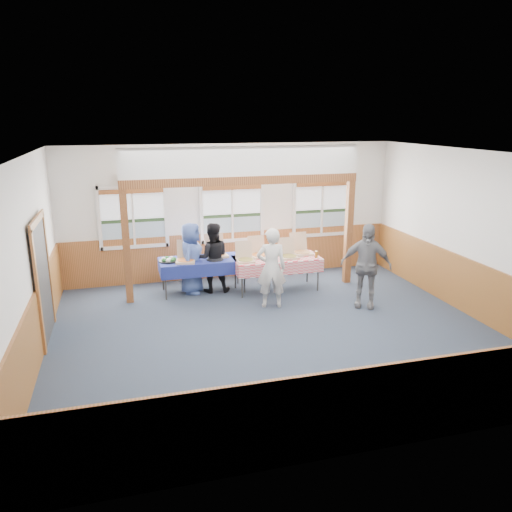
{
  "coord_description": "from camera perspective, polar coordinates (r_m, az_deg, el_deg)",
  "views": [
    {
      "loc": [
        -2.54,
        -8.0,
        3.8
      ],
      "look_at": [
        -0.08,
        1.0,
        1.18
      ],
      "focal_mm": 35.0,
      "sensor_mm": 36.0,
      "label": 1
    }
  ],
  "objects": [
    {
      "name": "floor",
      "position": [
        9.21,
        2.16,
        -8.69
      ],
      "size": [
        8.0,
        8.0,
        0.0
      ],
      "primitive_type": "plane",
      "color": "#292F43",
      "rests_on": "ground"
    },
    {
      "name": "ceiling",
      "position": [
        8.41,
        2.38,
        11.58
      ],
      "size": [
        8.0,
        8.0,
        0.0
      ],
      "primitive_type": "plane",
      "rotation": [
        3.14,
        0.0,
        0.0
      ],
      "color": "white",
      "rests_on": "wall_back"
    },
    {
      "name": "wall_back",
      "position": [
        11.98,
        -2.79,
        5.08
      ],
      "size": [
        8.0,
        0.0,
        8.0
      ],
      "primitive_type": "plane",
      "rotation": [
        1.57,
        0.0,
        0.0
      ],
      "color": "silver",
      "rests_on": "floor"
    },
    {
      "name": "wall_front",
      "position": [
        5.62,
        13.16,
        -7.81
      ],
      "size": [
        8.0,
        0.0,
        8.0
      ],
      "primitive_type": "plane",
      "rotation": [
        -1.57,
        0.0,
        0.0
      ],
      "color": "silver",
      "rests_on": "floor"
    },
    {
      "name": "wall_left",
      "position": [
        8.42,
        -24.68,
        -0.93
      ],
      "size": [
        0.0,
        8.0,
        8.0
      ],
      "primitive_type": "plane",
      "rotation": [
        1.57,
        0.0,
        1.57
      ],
      "color": "silver",
      "rests_on": "floor"
    },
    {
      "name": "wall_right",
      "position": [
        10.57,
        23.45,
        2.35
      ],
      "size": [
        0.0,
        8.0,
        8.0
      ],
      "primitive_type": "plane",
      "rotation": [
        1.57,
        0.0,
        -1.57
      ],
      "color": "silver",
      "rests_on": "floor"
    },
    {
      "name": "wainscot_back",
      "position": [
        12.19,
        -2.7,
        0.2
      ],
      "size": [
        7.98,
        0.05,
        1.1
      ],
      "primitive_type": "cube",
      "color": "brown",
      "rests_on": "floor"
    },
    {
      "name": "wainscot_front",
      "position": [
        6.12,
        12.42,
        -16.78
      ],
      "size": [
        7.98,
        0.05,
        1.1
      ],
      "primitive_type": "cube",
      "color": "brown",
      "rests_on": "floor"
    },
    {
      "name": "wainscot_left",
      "position": [
        8.75,
        -23.73,
        -7.52
      ],
      "size": [
        0.05,
        6.98,
        1.1
      ],
      "primitive_type": "cube",
      "color": "brown",
      "rests_on": "floor"
    },
    {
      "name": "wainscot_right",
      "position": [
        10.82,
        22.75,
        -3.07
      ],
      "size": [
        0.05,
        6.98,
        1.1
      ],
      "primitive_type": "cube",
      "color": "brown",
      "rests_on": "floor"
    },
    {
      "name": "cased_opening",
      "position": [
        9.42,
        -23.25,
        -2.61
      ],
      "size": [
        0.06,
        1.3,
        2.1
      ],
      "primitive_type": "cube",
      "color": "#2F2F2F",
      "rests_on": "wall_left"
    },
    {
      "name": "window_left",
      "position": [
        11.65,
        -13.89,
        4.73
      ],
      "size": [
        1.56,
        0.1,
        1.46
      ],
      "color": "silver",
      "rests_on": "wall_back"
    },
    {
      "name": "window_mid",
      "position": [
        11.92,
        -2.75,
        5.41
      ],
      "size": [
        1.56,
        0.1,
        1.46
      ],
      "color": "silver",
      "rests_on": "wall_back"
    },
    {
      "name": "window_right",
      "position": [
        12.62,
        7.55,
        5.86
      ],
      "size": [
        1.56,
        0.1,
        1.46
      ],
      "color": "silver",
      "rests_on": "wall_back"
    },
    {
      "name": "post_left",
      "position": [
        10.62,
        -14.59,
        0.99
      ],
      "size": [
        0.15,
        0.15,
        2.4
      ],
      "primitive_type": "cube",
      "color": "#5A2A14",
      "rests_on": "floor"
    },
    {
      "name": "post_right",
      "position": [
        11.76,
        10.53,
        2.63
      ],
      "size": [
        0.15,
        0.15,
        2.4
      ],
      "primitive_type": "cube",
      "color": "#5A2A14",
      "rests_on": "floor"
    },
    {
      "name": "cross_beam",
      "position": [
        10.69,
        -1.43,
        8.63
      ],
      "size": [
        5.15,
        0.18,
        0.18
      ],
      "primitive_type": "cube",
      "color": "#5A2A14",
      "rests_on": "post_left"
    },
    {
      "name": "table_left",
      "position": [
        11.11,
        -6.08,
        -0.61
      ],
      "size": [
        2.04,
        1.24,
        0.76
      ],
      "rotation": [
        0.0,
        0.0,
        -0.21
      ],
      "color": "#2F2F2F",
      "rests_on": "floor"
    },
    {
      "name": "table_right",
      "position": [
        11.17,
        2.36,
        -0.43
      ],
      "size": [
        2.05,
        1.18,
        0.76
      ],
      "rotation": [
        0.0,
        0.0,
        -0.17
      ],
      "color": "#2F2F2F",
      "rests_on": "floor"
    },
    {
      "name": "pizza_box_a",
      "position": [
        10.92,
        -8.03,
        -0.3
      ],
      "size": [
        0.49,
        0.56,
        0.44
      ],
      "rotation": [
        0.0,
        0.0,
        -0.2
      ],
      "color": "beige",
      "rests_on": "table_left"
    },
    {
      "name": "pizza_box_b",
      "position": [
        11.28,
        -4.5,
        0.35
      ],
      "size": [
        0.46,
        0.55,
        0.47
      ],
      "rotation": [
        0.0,
        0.0,
        0.06
      ],
      "color": "beige",
      "rests_on": "table_left"
    },
    {
      "name": "pizza_box_c",
      "position": [
        10.85,
        -1.24,
        -0.26
      ],
      "size": [
        0.39,
        0.47,
        0.41
      ],
      "rotation": [
        0.0,
        0.0,
        -0.05
      ],
      "color": "beige",
      "rests_on": "table_right"
    },
    {
      "name": "pizza_box_d",
      "position": [
        11.22,
        0.35,
        0.29
      ],
      "size": [
        0.43,
        0.51,
        0.43
      ],
      "rotation": [
        0.0,
        0.0,
        0.08
      ],
      "color": "beige",
      "rests_on": "table_right"
    },
    {
      "name": "pizza_box_e",
      "position": [
        11.14,
        3.72,
        0.14
      ],
      "size": [
        0.39,
        0.47,
        0.41
      ],
      "rotation": [
        0.0,
        0.0,
        -0.02
      ],
      "color": "beige",
      "rests_on": "table_right"
    },
    {
      "name": "pizza_box_f",
      "position": [
        11.47,
        5.24,
        0.59
      ],
      "size": [
        0.44,
        0.53,
        0.46
      ],
      "rotation": [
        0.0,
        0.0,
        0.05
      ],
      "color": "beige",
      "rests_on": "table_right"
    },
    {
      "name": "veggie_tray",
      "position": [
        10.99,
        -9.95,
        -0.46
      ],
      "size": [
        0.42,
        0.42,
        0.1
      ],
      "color": "black",
      "rests_on": "table_left"
    },
    {
      "name": "drink_glass",
      "position": [
        11.19,
        6.91,
        0.19
      ],
      "size": [
        0.07,
        0.07,
        0.15
      ],
      "primitive_type": "cylinder",
      "color": "#A1641A",
      "rests_on": "table_right"
    },
    {
      "name": "woman_white",
      "position": [
        10.13,
        1.76,
        -1.37
      ],
      "size": [
        0.67,
        0.51,
        1.66
      ],
      "primitive_type": "imported",
      "rotation": [
        0.0,
        0.0,
        2.95
      ],
      "color": "silver",
      "rests_on": "floor"
    },
    {
      "name": "woman_black",
      "position": [
        11.08,
        -5.0,
        -0.2
      ],
      "size": [
        0.84,
        0.7,
        1.56
      ],
      "primitive_type": "imported",
      "rotation": [
        0.0,
        0.0,
        2.99
      ],
      "color": "black",
      "rests_on": "floor"
    },
    {
      "name": "man_blue",
      "position": [
        11.05,
        -7.41,
        -0.25
      ],
      "size": [
        0.76,
        0.91,
        1.59
      ],
      "primitive_type": "imported",
      "rotation": [
        0.0,
        0.0,
        1.19
      ],
      "color": "#3C5397",
      "rests_on": "floor"
    },
    {
      "name": "person_grey",
      "position": [
        10.37,
        12.44,
        -1.08
      ],
      "size": [
        1.1,
        0.89,
        1.75
      ],
      "primitive_type": "imported",
      "rotation": [
        0.0,
        0.0,
        -0.54
      ],
      "color": "slate",
      "rests_on": "floor"
    }
  ]
}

